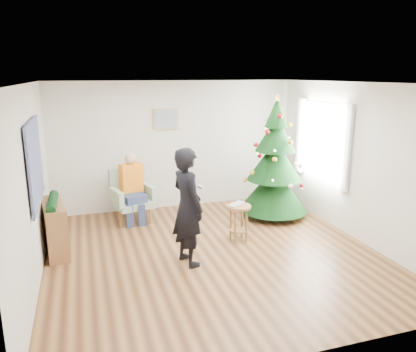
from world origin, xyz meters
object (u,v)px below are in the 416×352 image
object	(u,v)px
christmas_tree	(275,163)
armchair	(132,202)
stool	(238,223)
console	(55,228)
standing_man	(188,207)

from	to	relation	value
christmas_tree	armchair	distance (m)	2.83
armchair	stool	bearing A→B (deg)	-59.40
christmas_tree	console	distance (m)	4.09
armchair	standing_man	world-z (taller)	standing_man
stool	standing_man	world-z (taller)	standing_man
stool	armchair	bearing A→B (deg)	135.98
christmas_tree	armchair	size ratio (longest dim) A/B	2.41
christmas_tree	standing_man	bearing A→B (deg)	-144.71
stool	standing_man	distance (m)	1.28
stool	christmas_tree	bearing A→B (deg)	40.55
armchair	console	distance (m)	1.72
christmas_tree	console	world-z (taller)	christmas_tree
stool	armchair	xyz separation A→B (m)	(-1.57, 1.52, 0.05)
stool	standing_man	size ratio (longest dim) A/B	0.35
console	standing_man	bearing A→B (deg)	-36.01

